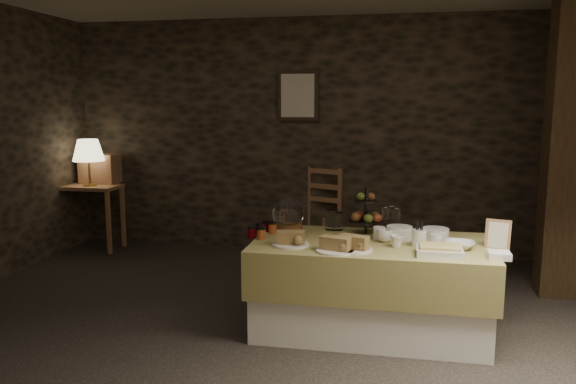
% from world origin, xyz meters
% --- Properties ---
extents(ground_plane, '(5.50, 5.00, 0.01)m').
position_xyz_m(ground_plane, '(0.00, 0.00, 0.00)').
color(ground_plane, black).
rests_on(ground_plane, ground).
extents(room_shell, '(5.52, 5.02, 2.60)m').
position_xyz_m(room_shell, '(0.00, 0.00, 1.56)').
color(room_shell, black).
rests_on(room_shell, ground).
extents(buffet_table, '(1.71, 0.91, 0.68)m').
position_xyz_m(buffet_table, '(0.77, 0.31, 0.39)').
color(buffet_table, silver).
rests_on(buffet_table, ground_plane).
extents(console_table, '(0.69, 0.40, 0.74)m').
position_xyz_m(console_table, '(-2.50, 2.06, 0.62)').
color(console_table, '#9A633E').
rests_on(console_table, ground_plane).
extents(table_lamp, '(0.35, 0.35, 0.53)m').
position_xyz_m(table_lamp, '(-2.45, 2.01, 1.14)').
color(table_lamp, gold).
rests_on(table_lamp, console_table).
extents(wine_rack, '(0.42, 0.26, 0.34)m').
position_xyz_m(wine_rack, '(-2.45, 2.24, 0.91)').
color(wine_rack, '#9A633E').
rests_on(wine_rack, console_table).
extents(chair, '(0.57, 0.55, 0.75)m').
position_xyz_m(chair, '(0.10, 2.35, 0.42)').
color(chair, '#9A633E').
rests_on(chair, ground_plane).
extents(timber_column, '(0.30, 0.30, 2.60)m').
position_xyz_m(timber_column, '(2.34, 1.42, 1.30)').
color(timber_column, black).
rests_on(timber_column, ground_plane).
extents(framed_picture, '(0.45, 0.04, 0.55)m').
position_xyz_m(framed_picture, '(-0.15, 2.47, 1.75)').
color(framed_picture, '#2D2116').
rests_on(framed_picture, room_shell).
extents(plate_stack_a, '(0.19, 0.19, 0.10)m').
position_xyz_m(plate_stack_a, '(0.97, 0.42, 0.73)').
color(plate_stack_a, white).
rests_on(plate_stack_a, buffet_table).
extents(plate_stack_b, '(0.20, 0.20, 0.08)m').
position_xyz_m(plate_stack_b, '(1.23, 0.47, 0.72)').
color(plate_stack_b, white).
rests_on(plate_stack_b, buffet_table).
extents(cutlery_holder, '(0.10, 0.10, 0.12)m').
position_xyz_m(cutlery_holder, '(1.11, 0.24, 0.74)').
color(cutlery_holder, white).
rests_on(cutlery_holder, buffet_table).
extents(cup_a, '(0.15, 0.15, 0.09)m').
position_xyz_m(cup_a, '(0.87, 0.33, 0.72)').
color(cup_a, white).
rests_on(cup_a, buffet_table).
extents(cup_b, '(0.12, 0.12, 0.09)m').
position_xyz_m(cup_b, '(0.95, 0.19, 0.72)').
color(cup_b, white).
rests_on(cup_b, buffet_table).
extents(mug_c, '(0.09, 0.09, 0.09)m').
position_xyz_m(mug_c, '(0.83, 0.39, 0.72)').
color(mug_c, white).
rests_on(mug_c, buffet_table).
extents(mug_d, '(0.08, 0.08, 0.09)m').
position_xyz_m(mug_d, '(1.22, 0.26, 0.72)').
color(mug_d, white).
rests_on(mug_d, buffet_table).
extents(bowl, '(0.24, 0.24, 0.05)m').
position_xyz_m(bowl, '(1.39, 0.24, 0.70)').
color(bowl, white).
rests_on(bowl, buffet_table).
extents(cake_dome, '(0.26, 0.26, 0.26)m').
position_xyz_m(cake_dome, '(0.10, 0.61, 0.78)').
color(cake_dome, '#9A633E').
rests_on(cake_dome, buffet_table).
extents(fruit_stand, '(0.26, 0.26, 0.36)m').
position_xyz_m(fruit_stand, '(0.72, 0.57, 0.82)').
color(fruit_stand, black).
rests_on(fruit_stand, buffet_table).
extents(bread_platter_left, '(0.26, 0.26, 0.11)m').
position_xyz_m(bread_platter_left, '(0.22, 0.10, 0.72)').
color(bread_platter_left, white).
rests_on(bread_platter_left, buffet_table).
extents(bread_platter_center, '(0.26, 0.26, 0.11)m').
position_xyz_m(bread_platter_center, '(0.54, -0.01, 0.72)').
color(bread_platter_center, white).
rests_on(bread_platter_center, buffet_table).
extents(bread_platter_right, '(0.26, 0.26, 0.11)m').
position_xyz_m(bread_platter_right, '(0.67, 0.05, 0.72)').
color(bread_platter_right, white).
rests_on(bread_platter_right, buffet_table).
extents(jam_jars, '(0.18, 0.32, 0.07)m').
position_xyz_m(jam_jars, '(-0.05, 0.36, 0.71)').
color(jam_jars, '#5F040F').
rests_on(jam_jars, buffet_table).
extents(tart_dish, '(0.30, 0.22, 0.07)m').
position_xyz_m(tart_dish, '(1.23, 0.03, 0.71)').
color(tart_dish, white).
rests_on(tart_dish, buffet_table).
extents(square_dish, '(0.14, 0.14, 0.04)m').
position_xyz_m(square_dish, '(1.61, 0.03, 0.70)').
color(square_dish, white).
rests_on(square_dish, buffet_table).
extents(menu_frame, '(0.18, 0.11, 0.22)m').
position_xyz_m(menu_frame, '(1.65, 0.31, 0.77)').
color(menu_frame, '#9A633E').
rests_on(menu_frame, buffet_table).
extents(storage_jar_a, '(0.10, 0.10, 0.16)m').
position_xyz_m(storage_jar_a, '(0.44, 0.65, 0.76)').
color(storage_jar_a, white).
rests_on(storage_jar_a, buffet_table).
extents(storage_jar_b, '(0.09, 0.09, 0.14)m').
position_xyz_m(storage_jar_b, '(0.49, 0.65, 0.75)').
color(storage_jar_b, white).
rests_on(storage_jar_b, buffet_table).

